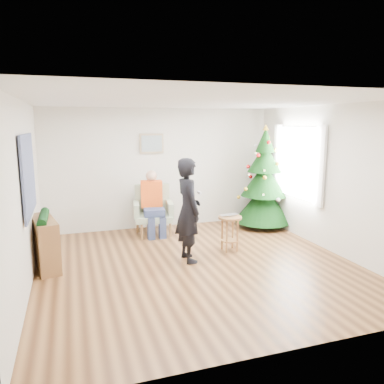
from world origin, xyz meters
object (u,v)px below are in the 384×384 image
object	(u,v)px
stool	(230,233)
standing_man	(188,210)
armchair	(153,216)
christmas_tree	(264,181)
console	(45,243)

from	to	relation	value
stool	standing_man	world-z (taller)	standing_man
standing_man	armchair	bearing A→B (deg)	5.07
stool	standing_man	xyz separation A→B (m)	(-0.86, -0.24, 0.54)
christmas_tree	console	bearing A→B (deg)	-166.24
console	stool	bearing A→B (deg)	-14.61
armchair	console	bearing A→B (deg)	-139.25
armchair	console	xyz separation A→B (m)	(-2.03, -1.28, 0.02)
christmas_tree	standing_man	world-z (taller)	christmas_tree
armchair	console	size ratio (longest dim) A/B	1.02
armchair	standing_man	distance (m)	1.77
christmas_tree	stool	xyz separation A→B (m)	(-1.36, -1.27, -0.70)
stool	armchair	size ratio (longest dim) A/B	0.62
armchair	standing_man	xyz separation A→B (m)	(0.23, -1.69, 0.49)
standing_man	console	world-z (taller)	standing_man
christmas_tree	standing_man	bearing A→B (deg)	-145.92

